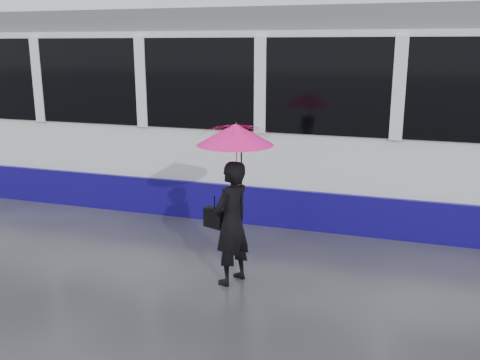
% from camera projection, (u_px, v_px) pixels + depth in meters
% --- Properties ---
extents(ground, '(90.00, 90.00, 0.00)m').
position_uv_depth(ground, '(159.00, 244.00, 7.72)').
color(ground, '#27272B').
rests_on(ground, ground).
extents(rails, '(34.00, 1.51, 0.02)m').
position_uv_depth(rails, '(219.00, 198.00, 10.02)').
color(rails, '#3F3D38').
rests_on(rails, ground).
extents(tram, '(26.00, 2.56, 3.35)m').
position_uv_depth(tram, '(200.00, 110.00, 9.73)').
color(tram, white).
rests_on(tram, ground).
extents(woman, '(0.53, 0.64, 1.50)m').
position_uv_depth(woman, '(232.00, 223.00, 6.31)').
color(woman, black).
rests_on(woman, ground).
extents(umbrella, '(1.14, 1.14, 1.01)m').
position_uv_depth(umbrella, '(235.00, 149.00, 6.07)').
color(umbrella, '#FF1554').
rests_on(umbrella, ground).
extents(handbag, '(0.29, 0.20, 0.41)m').
position_uv_depth(handbag, '(215.00, 218.00, 6.38)').
color(handbag, black).
rests_on(handbag, ground).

